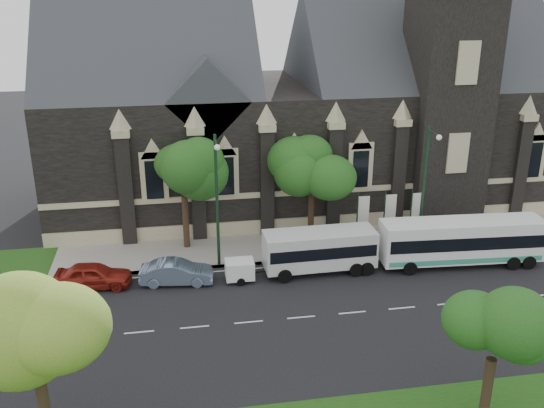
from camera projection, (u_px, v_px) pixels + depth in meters
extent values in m
plane|color=black|center=(301.00, 317.00, 33.84)|extent=(160.00, 160.00, 0.00)
cube|color=gray|center=(273.00, 247.00, 42.58)|extent=(80.00, 5.00, 0.15)
cube|color=black|center=(299.00, 142.00, 50.71)|extent=(40.00, 15.00, 10.00)
cube|color=#32353B|center=(151.00, 87.00, 47.04)|extent=(16.00, 15.00, 15.00)
cube|color=#32353B|center=(415.00, 80.00, 50.54)|extent=(20.00, 15.00, 15.00)
cube|color=#32353B|center=(206.00, 96.00, 43.53)|extent=(6.00, 6.00, 6.00)
cube|color=black|center=(445.00, 105.00, 45.35)|extent=(5.50, 5.50, 18.00)
cube|color=tan|center=(320.00, 191.00, 44.38)|extent=(40.00, 0.22, 0.40)
cube|color=tan|center=(319.00, 223.00, 45.30)|extent=(40.00, 0.25, 1.20)
cube|color=black|center=(294.00, 173.00, 43.37)|extent=(1.20, 0.12, 2.80)
sphere|color=olive|center=(31.00, 328.00, 21.44)|extent=(4.16, 4.16, 4.16)
sphere|color=olive|center=(55.00, 296.00, 22.01)|extent=(3.12, 3.12, 3.12)
cylinder|color=black|center=(487.00, 389.00, 25.49)|extent=(0.44, 0.44, 3.08)
sphere|color=#225119|center=(496.00, 330.00, 24.46)|extent=(3.20, 3.20, 3.20)
sphere|color=#225119|center=(504.00, 309.00, 24.89)|extent=(2.40, 2.40, 2.40)
cylinder|color=black|center=(311.00, 214.00, 43.31)|extent=(0.44, 0.44, 3.96)
sphere|color=#225119|center=(312.00, 166.00, 42.02)|extent=(3.84, 3.84, 3.84)
sphere|color=#225119|center=(320.00, 153.00, 42.55)|extent=(2.88, 2.88, 2.88)
cylinder|color=black|center=(186.00, 222.00, 41.88)|extent=(0.44, 0.44, 3.96)
sphere|color=#225119|center=(183.00, 174.00, 40.61)|extent=(3.68, 3.68, 3.68)
sphere|color=#225119|center=(192.00, 160.00, 41.12)|extent=(2.76, 2.76, 2.76)
cylinder|color=#16331E|center=(423.00, 191.00, 40.58)|extent=(0.20, 0.20, 9.00)
cylinder|color=#16331E|center=(434.00, 133.00, 38.37)|extent=(0.10, 1.60, 0.10)
sphere|color=silver|center=(439.00, 137.00, 37.66)|extent=(0.36, 0.36, 0.36)
cylinder|color=#16331E|center=(217.00, 203.00, 38.36)|extent=(0.20, 0.20, 9.00)
cylinder|color=#16331E|center=(216.00, 142.00, 36.14)|extent=(0.10, 1.60, 0.10)
sphere|color=silver|center=(217.00, 147.00, 35.44)|extent=(0.36, 0.36, 0.36)
cylinder|color=#16331E|center=(357.00, 219.00, 42.39)|extent=(0.10, 0.10, 4.00)
cube|color=white|center=(364.00, 211.00, 42.25)|extent=(0.80, 0.04, 2.20)
cylinder|color=#16331E|center=(384.00, 217.00, 42.71)|extent=(0.10, 0.10, 4.00)
cube|color=white|center=(391.00, 209.00, 42.57)|extent=(0.80, 0.04, 2.20)
cylinder|color=#16331E|center=(410.00, 216.00, 43.03)|extent=(0.10, 0.10, 4.00)
cube|color=white|center=(417.00, 207.00, 42.89)|extent=(0.80, 0.04, 2.20)
cube|color=white|center=(462.00, 240.00, 39.53)|extent=(10.89, 2.90, 2.69)
cube|color=black|center=(462.00, 238.00, 39.48)|extent=(10.47, 2.92, 0.88)
cube|color=teal|center=(460.00, 254.00, 39.90)|extent=(10.47, 2.91, 0.35)
cylinder|color=black|center=(410.00, 268.00, 38.58)|extent=(0.92, 0.33, 0.90)
cylinder|color=black|center=(399.00, 254.00, 40.67)|extent=(0.92, 0.33, 0.90)
cylinder|color=black|center=(513.00, 263.00, 39.29)|extent=(0.92, 0.33, 0.90)
cylinder|color=black|center=(498.00, 249.00, 41.38)|extent=(0.92, 0.33, 0.90)
cylinder|color=black|center=(529.00, 262.00, 39.40)|extent=(0.92, 0.33, 0.90)
cylinder|color=black|center=(512.00, 248.00, 41.49)|extent=(0.92, 0.33, 0.90)
cube|color=silver|center=(320.00, 249.00, 38.66)|extent=(7.27, 2.40, 2.34)
cube|color=black|center=(320.00, 247.00, 38.62)|extent=(6.98, 2.44, 0.78)
cylinder|color=black|center=(285.00, 276.00, 37.58)|extent=(0.90, 0.30, 0.90)
cylinder|color=black|center=(278.00, 261.00, 39.67)|extent=(0.90, 0.30, 0.90)
cylinder|color=black|center=(356.00, 270.00, 38.40)|extent=(0.90, 0.30, 0.90)
cylinder|color=black|center=(346.00, 255.00, 40.49)|extent=(0.90, 0.30, 0.90)
cylinder|color=black|center=(367.00, 269.00, 38.53)|extent=(0.90, 0.30, 0.90)
cylinder|color=black|center=(356.00, 254.00, 40.62)|extent=(0.90, 0.30, 0.90)
cube|color=white|center=(240.00, 269.00, 37.70)|extent=(1.79, 1.35, 1.16)
cylinder|color=black|center=(241.00, 282.00, 37.28)|extent=(0.50, 0.18, 0.50)
cylinder|color=black|center=(239.00, 272.00, 38.52)|extent=(0.50, 0.18, 0.50)
cylinder|color=black|center=(258.00, 272.00, 37.99)|extent=(1.07, 0.08, 0.08)
imported|color=slate|center=(177.00, 272.00, 37.41)|extent=(4.70, 2.10, 1.50)
imported|color=maroon|center=(94.00, 275.00, 36.96)|extent=(4.77, 2.31, 1.57)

